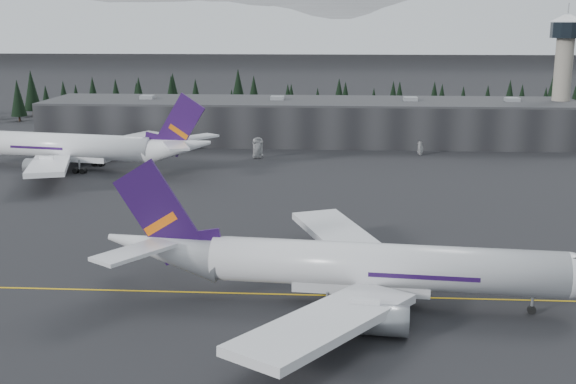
# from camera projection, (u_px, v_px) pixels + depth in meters

# --- Properties ---
(ground) EXTENTS (1400.00, 1400.00, 0.00)m
(ground) POSITION_uv_depth(u_px,v_px,m) (279.00, 289.00, 99.48)
(ground) COLOR black
(ground) RESTS_ON ground
(taxiline) EXTENTS (400.00, 0.40, 0.02)m
(taxiline) POSITION_uv_depth(u_px,v_px,m) (278.00, 294.00, 97.54)
(taxiline) COLOR gold
(taxiline) RESTS_ON ground
(terminal) EXTENTS (160.00, 30.00, 12.60)m
(terminal) POSITION_uv_depth(u_px,v_px,m) (310.00, 121.00, 219.35)
(terminal) COLOR black
(terminal) RESTS_ON ground
(control_tower) EXTENTS (10.00, 10.00, 37.70)m
(control_tower) POSITION_uv_depth(u_px,v_px,m) (564.00, 64.00, 213.60)
(control_tower) COLOR gray
(control_tower) RESTS_ON ground
(treeline) EXTENTS (360.00, 20.00, 15.00)m
(treeline) POSITION_uv_depth(u_px,v_px,m) (314.00, 103.00, 254.98)
(treeline) COLOR black
(treeline) RESTS_ON ground
(mountain_ridge) EXTENTS (4400.00, 900.00, 420.00)m
(mountain_ridge) POSITION_uv_depth(u_px,v_px,m) (330.00, 45.00, 1070.11)
(mountain_ridge) COLOR white
(mountain_ridge) RESTS_ON ground
(jet_main) EXTENTS (63.01, 57.96, 18.53)m
(jet_main) POSITION_uv_depth(u_px,v_px,m) (341.00, 265.00, 93.39)
(jet_main) COLOR silver
(jet_main) RESTS_ON ground
(jet_parked) EXTENTS (66.21, 60.62, 19.61)m
(jet_parked) POSITION_uv_depth(u_px,v_px,m) (83.00, 147.00, 178.04)
(jet_parked) COLOR white
(jet_parked) RESTS_ON ground
(gse_vehicle_a) EXTENTS (4.39, 6.25, 1.58)m
(gse_vehicle_a) POSITION_uv_depth(u_px,v_px,m) (258.00, 155.00, 193.29)
(gse_vehicle_a) COLOR silver
(gse_vehicle_a) RESTS_ON ground
(gse_vehicle_b) EXTENTS (4.09, 2.89, 1.29)m
(gse_vehicle_b) POSITION_uv_depth(u_px,v_px,m) (420.00, 153.00, 198.08)
(gse_vehicle_b) COLOR #B8B8BA
(gse_vehicle_b) RESTS_ON ground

